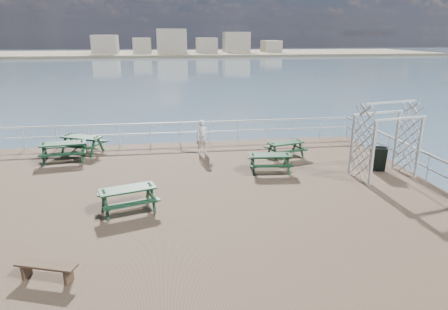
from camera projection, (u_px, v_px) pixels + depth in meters
ground at (188, 199)px, 13.67m from camera, size 18.00×14.00×0.30m
sea_backdrop at (202, 50)px, 142.38m from camera, size 300.00×300.00×9.20m
railing at (182, 150)px, 15.79m from camera, size 17.77×13.76×1.10m
picnic_table_a at (63, 148)px, 17.20m from camera, size 2.06×1.75×0.91m
picnic_table_b at (82, 141)px, 18.33m from camera, size 2.28×2.11×0.89m
picnic_table_c at (286, 146)px, 17.77m from camera, size 1.85×1.64×0.77m
picnic_table_d at (128, 194)px, 12.36m from camera, size 2.03×1.81×0.83m
picnic_table_e at (270, 159)px, 15.85m from camera, size 1.75×1.46×0.80m
flat_bench_far at (47, 268)px, 8.88m from camera, size 1.43×0.78×0.40m
trellis_arbor at (386, 144)px, 15.17m from camera, size 2.54×1.70×2.90m
sandwich_board at (378, 159)px, 15.91m from camera, size 0.74×0.65×1.01m
person at (202, 137)px, 18.14m from camera, size 0.63×0.47×1.57m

